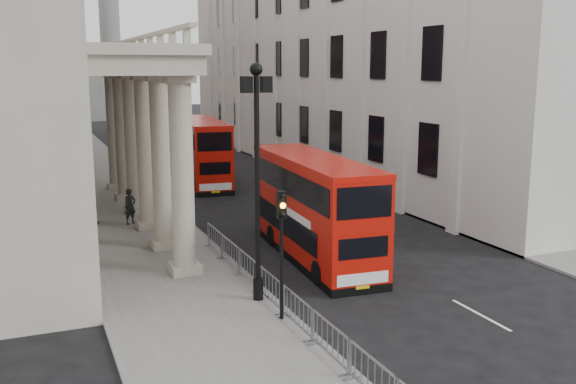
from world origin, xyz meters
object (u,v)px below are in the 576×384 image
object	(u,v)px
lamp_post_mid	(162,128)
bus_far	(202,150)
monument_column	(109,19)
lamp_post_north	(122,111)
lamp_post_south	(257,167)
bus_near	(313,206)
pedestrian_c	(134,196)
traffic_light	(282,231)
pedestrian_b	(91,208)
pedestrian_a	(130,206)

from	to	relation	value
lamp_post_mid	bus_far	distance (m)	9.86
monument_column	lamp_post_north	distance (m)	57.46
lamp_post_south	bus_near	xyz separation A→B (m)	(4.16, 4.36, -2.57)
lamp_post_south	pedestrian_c	world-z (taller)	lamp_post_south
monument_column	traffic_light	xyz separation A→B (m)	(-6.50, -90.02, -12.88)
pedestrian_b	traffic_light	bearing A→B (deg)	114.32
lamp_post_mid	pedestrian_c	bearing A→B (deg)	178.07
lamp_post_mid	bus_near	size ratio (longest dim) A/B	0.79
lamp_post_south	bus_near	world-z (taller)	lamp_post_south
traffic_light	pedestrian_a	world-z (taller)	traffic_light
monument_column	lamp_post_north	size ratio (longest dim) A/B	6.51
bus_far	pedestrian_b	size ratio (longest dim) A/B	6.43
bus_far	pedestrian_b	bearing A→B (deg)	-124.55
lamp_post_mid	bus_near	xyz separation A→B (m)	(4.16, -11.64, -2.57)
bus_near	pedestrian_a	size ratio (longest dim) A/B	5.53
lamp_post_south	pedestrian_b	size ratio (longest dim) A/B	4.92
bus_near	bus_far	xyz separation A→B (m)	(0.34, 20.04, 0.07)
pedestrian_b	pedestrian_c	size ratio (longest dim) A/B	0.93
pedestrian_b	bus_near	bearing A→B (deg)	140.15
pedestrian_a	lamp_post_north	bearing A→B (deg)	56.50
traffic_light	pedestrian_b	world-z (taller)	traffic_light
pedestrian_a	traffic_light	bearing A→B (deg)	-106.73
lamp_post_south	bus_near	bearing A→B (deg)	46.35
bus_far	pedestrian_c	world-z (taller)	bus_far
pedestrian_b	bus_far	bearing A→B (deg)	-121.65
traffic_light	pedestrian_c	distance (m)	18.29
monument_column	traffic_light	bearing A→B (deg)	-94.13
lamp_post_south	pedestrian_a	distance (m)	13.98
lamp_post_mid	pedestrian_b	bearing A→B (deg)	-155.76
pedestrian_a	pedestrian_c	world-z (taller)	pedestrian_a
pedestrian_c	monument_column	bearing A→B (deg)	68.54
monument_column	pedestrian_c	size ratio (longest dim) A/B	29.77
bus_near	lamp_post_north	bearing A→B (deg)	102.43
monument_column	traffic_light	size ratio (longest dim) A/B	12.60
lamp_post_south	bus_far	bearing A→B (deg)	79.55
pedestrian_a	pedestrian_b	bearing A→B (deg)	130.85
traffic_light	bus_near	world-z (taller)	bus_near
pedestrian_c	pedestrian_b	bearing A→B (deg)	-157.12
bus_near	pedestrian_c	size ratio (longest dim) A/B	5.77
traffic_light	pedestrian_b	distance (m)	16.80
bus_far	pedestrian_c	distance (m)	10.51
pedestrian_c	pedestrian_a	bearing A→B (deg)	-118.42
lamp_post_mid	pedestrian_a	bearing A→B (deg)	-131.18
traffic_light	pedestrian_a	bearing A→B (deg)	99.41
lamp_post_north	lamp_post_mid	bearing A→B (deg)	-90.00
bus_far	pedestrian_a	xyz separation A→B (m)	(-6.93, -11.18, -1.33)
monument_column	bus_far	size ratio (longest dim) A/B	4.99
lamp_post_south	traffic_light	xyz separation A→B (m)	(0.10, -2.02, -1.80)
lamp_post_mid	bus_far	size ratio (longest dim) A/B	0.77
lamp_post_south	pedestrian_b	world-z (taller)	lamp_post_south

